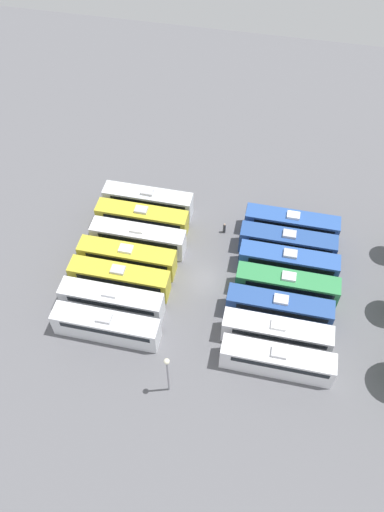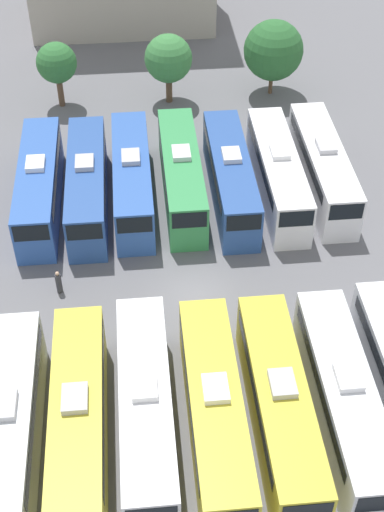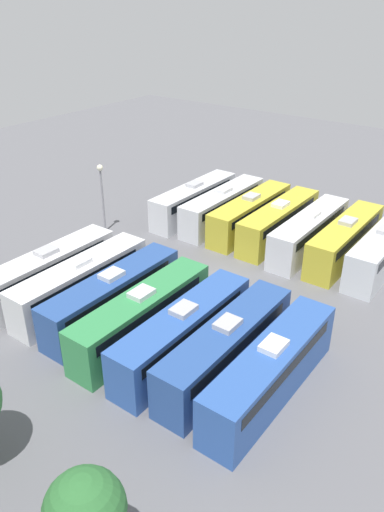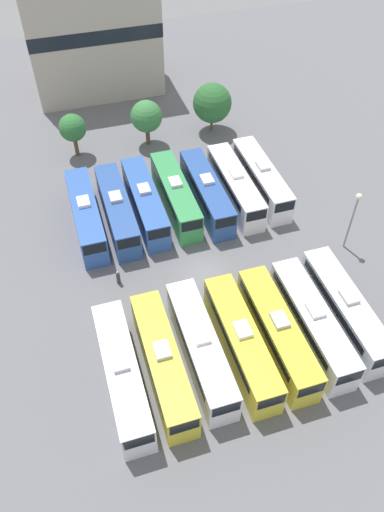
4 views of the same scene
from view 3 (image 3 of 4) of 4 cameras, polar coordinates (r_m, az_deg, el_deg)
ground_plane at (r=41.34m, az=3.49°, el=-2.65°), size 119.21×119.21×0.00m
bus_0 at (r=44.99m, az=20.95°, el=0.77°), size 2.49×11.89×3.71m
bus_1 at (r=45.70m, az=17.09°, el=1.86°), size 2.49×11.89×3.71m
bus_2 at (r=46.38m, az=13.25°, el=2.77°), size 2.49×11.89×3.71m
bus_3 at (r=47.97m, az=9.90°, el=3.98°), size 2.49×11.89×3.71m
bus_4 at (r=49.33m, az=6.66°, el=4.90°), size 2.49×11.89×3.71m
bus_5 at (r=50.80m, az=3.53°, el=5.74°), size 2.49×11.89×3.71m
bus_6 at (r=52.23m, az=0.25°, el=6.43°), size 2.49×11.89×3.71m
bus_7 at (r=29.68m, az=9.03°, el=-12.67°), size 2.49×11.89×3.71m
bus_8 at (r=31.00m, az=3.95°, el=-10.30°), size 2.49×11.89×3.71m
bus_9 at (r=32.13m, az=-1.00°, el=-8.65°), size 2.49×11.89×3.71m
bus_10 at (r=33.83m, az=-5.71°, el=-6.70°), size 2.49×11.89×3.71m
bus_11 at (r=36.13m, az=-9.02°, el=-4.46°), size 2.49×11.89×3.71m
bus_12 at (r=38.21m, az=-12.57°, el=-2.88°), size 2.49×11.89×3.71m
bus_13 at (r=40.27m, az=-16.05°, el=-1.65°), size 2.49×11.89×3.71m
worker_person at (r=37.06m, az=13.11°, el=-6.02°), size 0.36×0.36×1.62m
light_pole at (r=48.57m, az=-10.30°, el=7.88°), size 0.60×0.60×6.80m
tree_0 at (r=21.43m, az=-12.13°, el=-26.57°), size 3.22×3.22×5.41m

